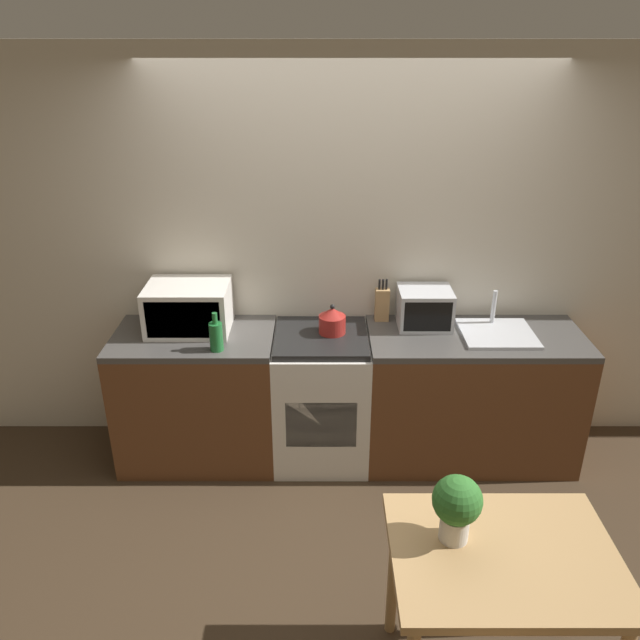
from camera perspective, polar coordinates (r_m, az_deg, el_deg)
The scene contains 13 objects.
ground_plane at distance 3.80m, azimuth 2.67°, elevation -18.98°, with size 16.00×16.00×0.00m, color #3D2D1E.
wall_back at distance 4.09m, azimuth 2.30°, elevation 5.78°, with size 10.00×0.06×2.60m.
counter_left_run at distance 4.22m, azimuth -11.28°, elevation -6.87°, with size 1.01×0.62×0.90m.
counter_right_run at distance 4.26m, azimuth 13.33°, elevation -6.76°, with size 1.36×0.62×0.90m.
stove_range at distance 4.14m, azimuth -0.12°, elevation -7.02°, with size 0.61×0.62×0.90m.
kettle at distance 3.92m, azimuth 0.89°, elevation -0.05°, with size 0.17×0.17×0.19m.
microwave at distance 4.03m, azimuth -12.15°, elevation 1.10°, with size 0.52×0.39×0.30m.
bottle at distance 3.75m, azimuth -9.71°, elevation -1.46°, with size 0.08×0.08×0.24m.
knife_block at distance 4.10m, azimuth 5.46°, elevation 1.46°, with size 0.09×0.06×0.29m.
toaster_oven at distance 4.05m, azimuth 9.30°, elevation 1.11°, with size 0.34×0.29×0.25m.
sink_basin at distance 4.08m, azimuth 15.67°, elevation -1.06°, with size 0.45×0.42×0.24m.
dining_table at distance 2.78m, azimuth 16.07°, elevation -21.28°, with size 0.89×0.69×0.78m.
potted_plant at distance 2.60m, azimuth 12.19°, elevation -16.14°, with size 0.20×0.20×0.29m.
Camera 1 is at (-0.18, -2.74, 2.63)m, focal length 35.00 mm.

